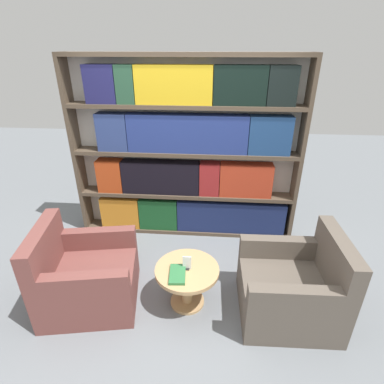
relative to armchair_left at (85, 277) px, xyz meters
name	(u,v)px	position (x,y,z in m)	size (l,w,h in m)	color
ground_plane	(173,305)	(0.90, -0.01, -0.30)	(14.00, 14.00, 0.00)	slate
bookshelf	(188,155)	(0.93, 1.44, 0.86)	(2.96, 0.30, 2.38)	silver
armchair_left	(85,277)	(0.00, 0.00, 0.00)	(1.05, 0.99, 0.90)	brown
armchair_right	(293,289)	(2.10, 0.01, 0.00)	(0.94, 0.86, 0.90)	brown
coffee_table	(187,278)	(1.05, 0.05, 0.02)	(0.65, 0.65, 0.46)	tan
table_sign	(187,264)	(1.05, 0.05, 0.21)	(0.09, 0.06, 0.15)	black
stray_book	(177,274)	(0.97, -0.06, 0.17)	(0.17, 0.28, 0.03)	#2D703D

